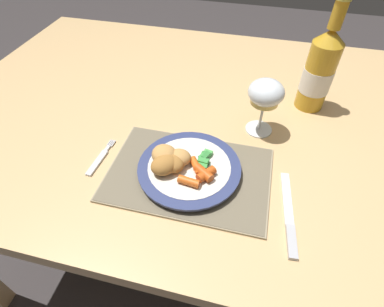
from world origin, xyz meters
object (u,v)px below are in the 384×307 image
at_px(table_knife, 289,219).
at_px(bottle, 319,71).
at_px(fork, 99,160).
at_px(dining_table, 194,129).
at_px(dinner_plate, 189,169).
at_px(wine_glass, 266,95).

distance_m(table_knife, bottle, 0.42).
bearing_deg(fork, dining_table, 56.29).
height_order(dining_table, fork, fork).
distance_m(dinner_plate, table_knife, 0.23).
bearing_deg(table_knife, wine_glass, 107.65).
distance_m(dinner_plate, fork, 0.22).
xyz_separation_m(dining_table, dinner_plate, (0.05, -0.24, 0.10)).
bearing_deg(fork, wine_glass, 29.56).
xyz_separation_m(fork, table_knife, (0.44, -0.06, 0.00)).
bearing_deg(dining_table, fork, -123.71).
distance_m(table_knife, wine_glass, 0.29).
bearing_deg(dinner_plate, bottle, 51.16).
xyz_separation_m(table_knife, bottle, (0.05, 0.40, 0.11)).
bearing_deg(dining_table, bottle, 16.03).
bearing_deg(bottle, dining_table, -163.97).
distance_m(dining_table, dinner_plate, 0.26).
relative_size(dining_table, fork, 11.77).
relative_size(wine_glass, bottle, 0.50).
bearing_deg(bottle, wine_glass, -132.04).
distance_m(dining_table, table_knife, 0.42).
bearing_deg(dinner_plate, dining_table, 101.09).
distance_m(dining_table, bottle, 0.38).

